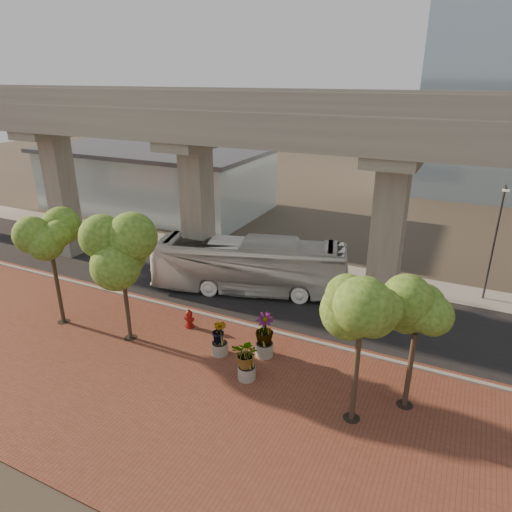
% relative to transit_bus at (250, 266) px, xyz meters
% --- Properties ---
extents(ground, '(160.00, 160.00, 0.00)m').
position_rel_transit_bus_xyz_m(ground, '(2.31, -2.18, -1.75)').
color(ground, '#3D362C').
rests_on(ground, ground).
extents(brick_plaza, '(70.00, 13.00, 0.06)m').
position_rel_transit_bus_xyz_m(brick_plaza, '(2.31, -10.18, -1.72)').
color(brick_plaza, brown).
rests_on(brick_plaza, ground).
extents(asphalt_road, '(90.00, 8.00, 0.04)m').
position_rel_transit_bus_xyz_m(asphalt_road, '(2.31, -0.18, -1.73)').
color(asphalt_road, black).
rests_on(asphalt_road, ground).
extents(curb_strip, '(70.00, 0.25, 0.16)m').
position_rel_transit_bus_xyz_m(curb_strip, '(2.31, -4.18, -1.67)').
color(curb_strip, gray).
rests_on(curb_strip, ground).
extents(far_sidewalk, '(90.00, 3.00, 0.06)m').
position_rel_transit_bus_xyz_m(far_sidewalk, '(2.31, 5.32, -1.72)').
color(far_sidewalk, gray).
rests_on(far_sidewalk, ground).
extents(transit_viaduct, '(72.00, 5.60, 12.40)m').
position_rel_transit_bus_xyz_m(transit_viaduct, '(2.31, -0.18, 5.54)').
color(transit_viaduct, gray).
rests_on(transit_viaduct, ground).
extents(station_pavilion, '(23.00, 13.00, 6.30)m').
position_rel_transit_bus_xyz_m(station_pavilion, '(-17.69, 13.82, 1.47)').
color(station_pavilion, silver).
rests_on(station_pavilion, ground).
extents(transit_bus, '(12.87, 6.23, 3.50)m').
position_rel_transit_bus_xyz_m(transit_bus, '(0.00, 0.00, 0.00)').
color(transit_bus, white).
rests_on(transit_bus, ground).
extents(fire_hydrant, '(0.54, 0.49, 1.08)m').
position_rel_transit_bus_xyz_m(fire_hydrant, '(-0.96, -5.68, -1.17)').
color(fire_hydrant, maroon).
rests_on(fire_hydrant, ground).
extents(planter_front, '(1.85, 1.85, 2.03)m').
position_rel_transit_bus_xyz_m(planter_front, '(4.00, -8.44, -0.45)').
color(planter_front, gray).
rests_on(planter_front, ground).
extents(planter_right, '(2.17, 2.17, 2.31)m').
position_rel_transit_bus_xyz_m(planter_right, '(3.95, -6.39, -0.29)').
color(planter_right, gray).
rests_on(planter_right, ground).
extents(planter_left, '(1.82, 1.82, 2.00)m').
position_rel_transit_bus_xyz_m(planter_left, '(1.89, -7.25, -0.48)').
color(planter_left, gray).
rests_on(planter_left, ground).
extents(street_tree_far_west, '(3.39, 3.39, 6.49)m').
position_rel_transit_bus_xyz_m(street_tree_far_west, '(-7.75, -8.32, 3.24)').
color(street_tree_far_west, '#493929').
rests_on(street_tree_far_west, ground).
extents(street_tree_near_west, '(3.72, 3.72, 6.69)m').
position_rel_transit_bus_xyz_m(street_tree_near_west, '(-3.19, -8.01, 3.28)').
color(street_tree_near_west, '#493929').
rests_on(street_tree_near_west, ground).
extents(street_tree_near_east, '(3.73, 3.73, 6.70)m').
position_rel_transit_bus_xyz_m(street_tree_near_east, '(9.05, -8.93, 3.29)').
color(street_tree_near_east, '#493929').
rests_on(street_tree_near_east, ground).
extents(street_tree_far_east, '(3.23, 3.23, 5.92)m').
position_rel_transit_bus_xyz_m(street_tree_far_east, '(10.88, -7.15, 2.73)').
color(street_tree_far_east, '#493929').
rests_on(street_tree_far_east, ground).
extents(streetlamp_west, '(0.39, 1.14, 7.84)m').
position_rel_transit_bus_xyz_m(streetlamp_west, '(-6.71, 3.94, 2.83)').
color(streetlamp_west, '#302F35').
rests_on(streetlamp_west, ground).
extents(streetlamp_east, '(0.36, 1.05, 7.27)m').
position_rel_transit_bus_xyz_m(streetlamp_east, '(13.71, 5.22, 2.50)').
color(streetlamp_east, '#2E2F33').
rests_on(streetlamp_east, ground).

